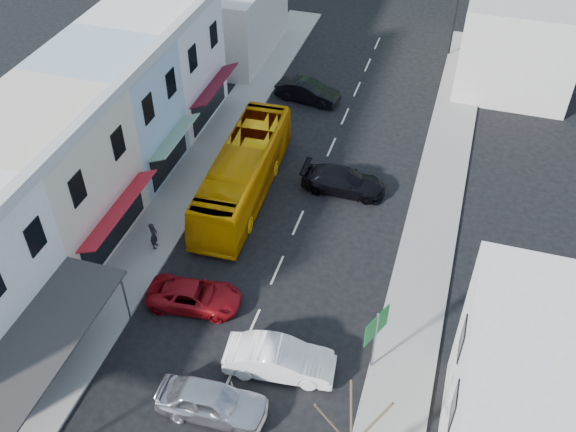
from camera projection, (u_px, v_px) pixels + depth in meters
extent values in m
plane|color=black|center=(252.00, 326.00, 31.69)|extent=(120.00, 120.00, 0.00)
cube|color=gray|center=(193.00, 178.00, 40.47)|extent=(3.00, 52.00, 0.15)
cube|color=gray|center=(432.00, 225.00, 37.17)|extent=(3.00, 52.00, 0.15)
cube|color=#570F1C|center=(23.00, 332.00, 27.57)|extent=(1.30, 7.65, 0.08)
cube|color=beige|center=(46.00, 181.00, 33.96)|extent=(7.00, 8.00, 8.00)
cube|color=#A71823|center=(119.00, 209.00, 33.68)|extent=(1.30, 6.80, 0.08)
cube|color=#A9C6D5|center=(111.00, 113.00, 38.99)|extent=(7.00, 6.00, 8.00)
cube|color=#195926|center=(175.00, 137.00, 38.71)|extent=(1.30, 5.10, 0.08)
cube|color=silver|center=(158.00, 64.00, 43.66)|extent=(7.00, 7.00, 8.00)
cube|color=#570F1C|center=(215.00, 85.00, 43.38)|extent=(1.30, 5.95, 0.08)
cube|color=silver|center=(563.00, 425.00, 23.20)|extent=(8.00, 9.00, 8.00)
cube|color=#B7B2A8|center=(222.00, 16.00, 51.75)|extent=(8.00, 10.00, 6.00)
cube|color=#B7B2A8|center=(520.00, 31.00, 48.51)|extent=(8.00, 12.00, 7.00)
imported|color=#E59804|center=(243.00, 174.00, 38.39)|extent=(3.01, 11.70, 3.10)
imported|color=silver|center=(212.00, 403.00, 27.64)|extent=(4.49, 2.05, 1.40)
imported|color=white|center=(280.00, 361.00, 29.27)|extent=(4.58, 2.30, 1.40)
imported|color=maroon|center=(194.00, 295.00, 32.27)|extent=(4.80, 2.45, 1.40)
imported|color=black|center=(343.00, 181.00, 39.23)|extent=(4.52, 1.88, 1.40)
imported|color=black|center=(308.00, 92.00, 47.23)|extent=(4.59, 2.35, 1.40)
imported|color=black|center=(154.00, 236.00, 35.14)|extent=(0.51, 0.67, 1.70)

